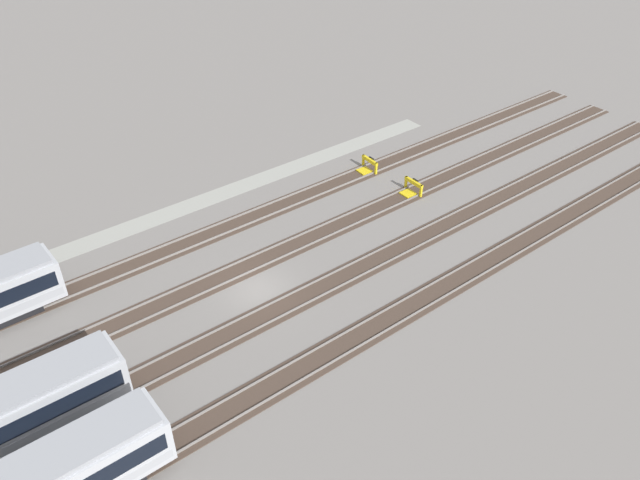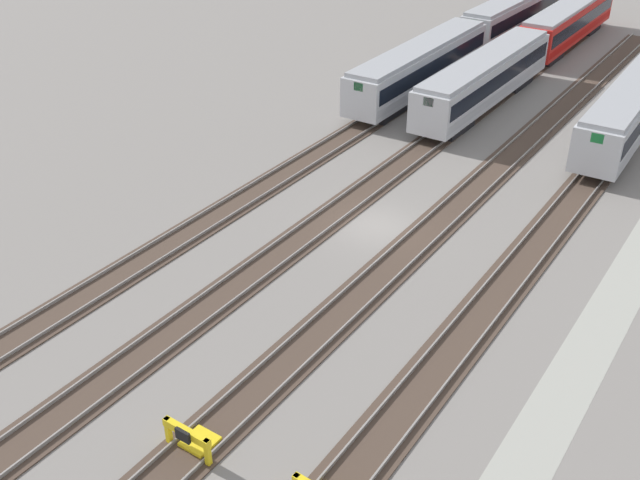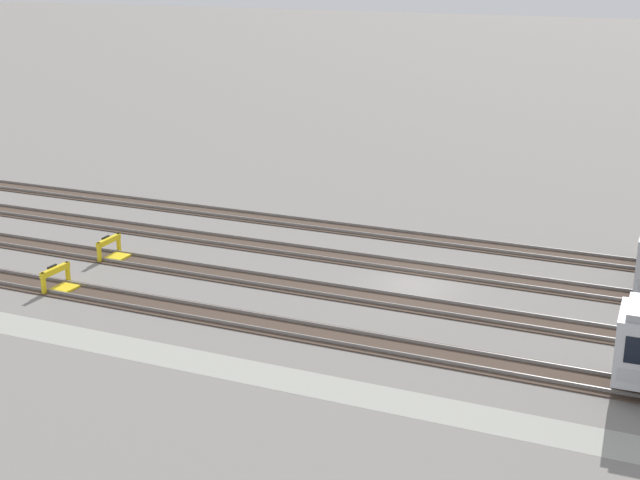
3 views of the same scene
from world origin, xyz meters
TOP-DOWN VIEW (x-y plane):
  - ground_plane at (0.00, 0.00)m, footprint 400.00×400.00m
  - service_walkway at (0.00, -12.25)m, footprint 54.00×2.00m
  - rail_track_nearest at (0.00, -7.66)m, footprint 90.00×2.23m
  - rail_track_near_inner at (0.00, -2.55)m, footprint 90.00×2.24m
  - rail_track_middle at (0.00, 2.55)m, footprint 90.00×2.24m
  - rail_track_far_inner at (0.00, 7.66)m, footprint 90.00×2.23m
  - subway_car_front_row_leftmost at (19.61, -7.64)m, footprint 18.05×3.20m
  - subway_car_front_row_left_inner at (38.49, 2.54)m, footprint 18.00×2.85m
  - subway_car_front_row_right_inner at (19.61, 7.70)m, footprint 18.02×2.94m
  - subway_car_front_row_rightmost at (38.78, 7.64)m, footprint 18.06×3.23m
  - subway_car_back_row_leftmost at (19.61, 2.52)m, footprint 18.01×2.93m
  - bumper_stop_near_inner_track at (-17.00, -2.55)m, footprint 1.35×2.00m

SIDE VIEW (x-z plane):
  - ground_plane at x=0.00m, z-range 0.00..0.00m
  - service_walkway at x=0.00m, z-range 0.00..0.01m
  - rail_track_nearest at x=0.00m, z-range -0.06..0.15m
  - rail_track_near_inner at x=0.00m, z-range -0.06..0.15m
  - rail_track_middle at x=0.00m, z-range -0.06..0.15m
  - rail_track_far_inner at x=0.00m, z-range -0.06..0.15m
  - bumper_stop_near_inner_track at x=-17.00m, z-range -0.10..1.12m
  - subway_car_front_row_leftmost at x=19.61m, z-range 0.19..3.89m
  - subway_car_front_row_left_inner at x=38.49m, z-range 0.19..3.89m
  - subway_car_front_row_right_inner at x=19.61m, z-range 0.19..3.89m
  - subway_car_front_row_rightmost at x=38.78m, z-range 0.19..3.89m
  - subway_car_back_row_leftmost at x=19.61m, z-range 0.19..3.89m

